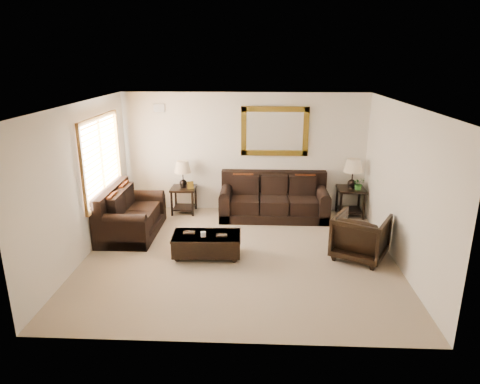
{
  "coord_description": "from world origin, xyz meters",
  "views": [
    {
      "loc": [
        0.34,
        -7.04,
        3.43
      ],
      "look_at": [
        -0.01,
        0.6,
        1.01
      ],
      "focal_mm": 32.0,
      "sensor_mm": 36.0,
      "label": 1
    }
  ],
  "objects_px": {
    "sofa": "(274,201)",
    "end_table_right": "(352,179)",
    "loveseat": "(128,217)",
    "end_table_left": "(183,179)",
    "armchair": "(361,234)",
    "coffee_table": "(207,243)"
  },
  "relations": [
    {
      "from": "loveseat",
      "to": "end_table_right",
      "type": "distance_m",
      "value": 4.87
    },
    {
      "from": "end_table_left",
      "to": "sofa",
      "type": "bearing_deg",
      "value": -4.18
    },
    {
      "from": "loveseat",
      "to": "end_table_right",
      "type": "xyz_separation_m",
      "value": [
        4.68,
        1.25,
        0.5
      ]
    },
    {
      "from": "end_table_right",
      "to": "sofa",
      "type": "bearing_deg",
      "value": -175.69
    },
    {
      "from": "loveseat",
      "to": "end_table_left",
      "type": "relative_size",
      "value": 1.42
    },
    {
      "from": "end_table_right",
      "to": "armchair",
      "type": "distance_m",
      "value": 2.2
    },
    {
      "from": "end_table_left",
      "to": "coffee_table",
      "type": "distance_m",
      "value": 2.43
    },
    {
      "from": "end_table_right",
      "to": "armchair",
      "type": "height_order",
      "value": "end_table_right"
    },
    {
      "from": "end_table_left",
      "to": "armchair",
      "type": "xyz_separation_m",
      "value": [
        3.52,
        -2.17,
        -0.35
      ]
    },
    {
      "from": "sofa",
      "to": "coffee_table",
      "type": "bearing_deg",
      "value": -121.08
    },
    {
      "from": "end_table_right",
      "to": "armchair",
      "type": "relative_size",
      "value": 1.47
    },
    {
      "from": "sofa",
      "to": "armchair",
      "type": "height_order",
      "value": "sofa"
    },
    {
      "from": "sofa",
      "to": "end_table_right",
      "type": "height_order",
      "value": "end_table_right"
    },
    {
      "from": "end_table_right",
      "to": "coffee_table",
      "type": "xyz_separation_m",
      "value": [
        -2.98,
        -2.21,
        -0.6
      ]
    },
    {
      "from": "sofa",
      "to": "armchair",
      "type": "relative_size",
      "value": 2.66
    },
    {
      "from": "coffee_table",
      "to": "armchair",
      "type": "height_order",
      "value": "armchair"
    },
    {
      "from": "end_table_right",
      "to": "armchair",
      "type": "xyz_separation_m",
      "value": [
        -0.25,
        -2.15,
        -0.41
      ]
    },
    {
      "from": "end_table_left",
      "to": "armchair",
      "type": "bearing_deg",
      "value": -31.65
    },
    {
      "from": "coffee_table",
      "to": "loveseat",
      "type": "bearing_deg",
      "value": 148.37
    },
    {
      "from": "loveseat",
      "to": "coffee_table",
      "type": "bearing_deg",
      "value": -119.5
    },
    {
      "from": "loveseat",
      "to": "end_table_left",
      "type": "xyz_separation_m",
      "value": [
        0.91,
        1.27,
        0.44
      ]
    },
    {
      "from": "sofa",
      "to": "loveseat",
      "type": "height_order",
      "value": "same"
    }
  ]
}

